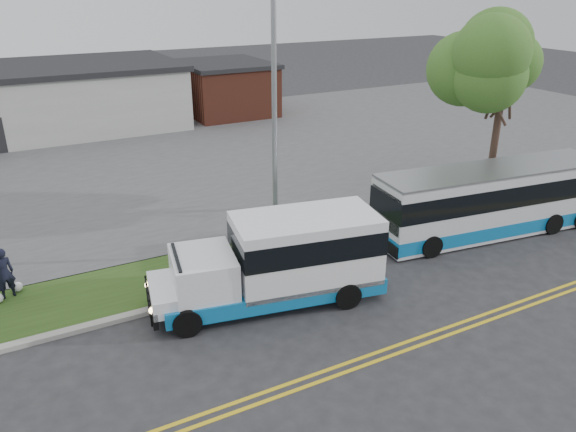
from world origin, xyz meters
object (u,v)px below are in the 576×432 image
shuttle_bus (284,257)px  transit_bus (492,200)px  pedestrian (4,273)px  tree_east (506,65)px  streetlight_near (275,117)px

shuttle_bus → transit_bus: bearing=14.7°
transit_bus → pedestrian: size_ratio=5.84×
transit_bus → tree_east: bearing=51.6°
streetlight_near → pedestrian: size_ratio=5.50×
streetlight_near → shuttle_bus: streetlight_near is taller
streetlight_near → shuttle_bus: size_ratio=1.25×
tree_east → streetlight_near: streetlight_near is taller
transit_bus → shuttle_bus: bearing=-168.9°
tree_east → streetlight_near: size_ratio=0.88×
tree_east → shuttle_bus: bearing=-165.6°
tree_east → pedestrian: 20.73m
streetlight_near → pedestrian: 10.07m
shuttle_bus → pedestrian: size_ratio=4.39×
tree_east → streetlight_near: bearing=-178.6°
tree_east → shuttle_bus: tree_east is taller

